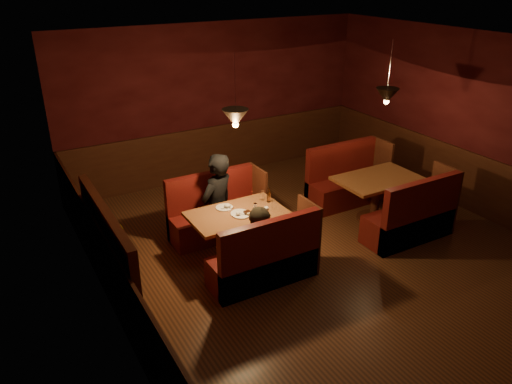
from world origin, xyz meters
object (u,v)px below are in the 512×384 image
second_table (377,189)px  second_bench_far (346,184)px  main_bench_far (216,216)px  second_bench_near (413,220)px  main_table (238,223)px  main_bench_near (267,262)px  diner_b (262,233)px  diner_a (217,188)px

second_table → second_bench_far: size_ratio=0.90×
main_bench_far → second_table: 2.59m
second_bench_far → main_bench_far: bearing=178.9°
second_bench_far → second_bench_near: (0.00, -1.57, 0.00)m
main_table → main_bench_near: bearing=-88.9°
main_bench_far → main_bench_near: same height
second_bench_far → diner_b: (-2.49, -1.36, 0.37)m
second_bench_far → second_bench_near: bearing=-90.0°
diner_a → second_bench_near: bearing=125.9°
diner_b → second_bench_near: bearing=-17.1°
second_bench_near → diner_a: (-2.53, 1.44, 0.54)m
main_bench_near → diner_b: (-0.01, 0.09, 0.39)m
main_bench_far → second_table: bearing=-18.7°
diner_b → main_bench_near: bearing=-93.6°
diner_a → main_bench_near: bearing=67.9°
diner_a → diner_b: 1.24m
main_bench_near → diner_b: 0.40m
main_bench_far → second_bench_far: (2.48, -0.05, 0.02)m
second_table → second_bench_far: bearing=87.8°
main_table → main_bench_near: size_ratio=0.91×
second_bench_far → second_bench_near: size_ratio=1.00×
main_table → second_table: main_table is taller
second_table → diner_b: (-2.46, -0.57, 0.15)m
second_table → second_bench_near: second_bench_near is taller
main_bench_far → main_bench_near: size_ratio=1.00×
main_table → main_bench_far: size_ratio=0.91×
main_table → second_bench_near: 2.65m
diner_a → second_table: bearing=140.8°
main_table → second_bench_far: second_bench_far is taller
main_table → second_bench_near: bearing=-19.2°
main_table → main_bench_far: bearing=88.9°
second_bench_near → diner_a: 2.96m
second_table → diner_a: diner_a is taller
main_table → main_bench_far: (0.01, 0.75, -0.23)m
main_bench_far → diner_a: 0.58m
main_table → second_bench_far: size_ratio=0.91×
main_table → diner_b: bearing=-90.0°
main_bench_far → main_bench_near: 1.50m
second_bench_near → main_bench_far: bearing=146.9°
main_table → diner_b: (0.00, -0.66, 0.16)m
second_bench_near → diner_b: size_ratio=1.04×
diner_b → second_bench_far: bearing=16.3°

